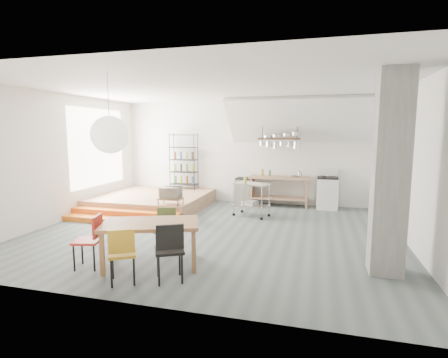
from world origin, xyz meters
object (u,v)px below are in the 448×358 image
(dining_table, at_px, (151,227))
(mini_fridge, at_px, (244,191))
(rolling_cart, at_px, (251,195))
(stove, at_px, (327,193))

(dining_table, bearing_deg, mini_fridge, 64.65)
(dining_table, distance_m, rolling_cart, 3.99)
(stove, distance_m, dining_table, 6.13)
(stove, xyz_separation_m, mini_fridge, (-2.50, 0.04, -0.07))
(stove, xyz_separation_m, rolling_cart, (-1.97, -1.50, 0.10))
(stove, height_order, rolling_cart, stove)
(dining_table, bearing_deg, rolling_cart, 55.18)
(stove, distance_m, mini_fridge, 2.50)
(dining_table, distance_m, mini_fridge, 5.44)
(rolling_cart, distance_m, mini_fridge, 1.64)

